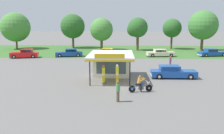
# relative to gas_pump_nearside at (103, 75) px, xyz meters

# --- Properties ---
(ground_plane) EXTENTS (300.00, 300.00, 0.00)m
(ground_plane) POSITION_rel_gas_pump_nearside_xyz_m (2.02, -0.49, -0.90)
(ground_plane) COLOR slate
(grass_verge_strip) EXTENTS (120.00, 24.00, 0.01)m
(grass_verge_strip) POSITION_rel_gas_pump_nearside_xyz_m (2.02, 29.51, -0.89)
(grass_verge_strip) COLOR #3D6B2D
(grass_verge_strip) RESTS_ON ground
(service_station_kiosk) EXTENTS (4.96, 7.05, 3.35)m
(service_station_kiosk) POSITION_rel_gas_pump_nearside_xyz_m (0.73, 3.27, 0.81)
(service_station_kiosk) COLOR beige
(service_station_kiosk) RESTS_ON ground
(gas_pump_nearside) EXTENTS (0.44, 0.44, 1.96)m
(gas_pump_nearside) POSITION_rel_gas_pump_nearside_xyz_m (0.00, 0.00, 0.00)
(gas_pump_nearside) COLOR slate
(gas_pump_nearside) RESTS_ON ground
(gas_pump_offside) EXTENTS (0.44, 0.44, 2.03)m
(gas_pump_offside) POSITION_rel_gas_pump_nearside_xyz_m (1.46, 0.00, 0.04)
(gas_pump_offside) COLOR slate
(gas_pump_offside) RESTS_ON ground
(motorcycle_with_rider) EXTENTS (2.24, 0.84, 1.58)m
(motorcycle_with_rider) POSITION_rel_gas_pump_nearside_xyz_m (3.66, -3.10, -0.24)
(motorcycle_with_rider) COLOR black
(motorcycle_with_rider) RESTS_ON ground
(featured_classic_sedan) EXTENTS (5.39, 1.90, 1.46)m
(featured_classic_sedan) POSITION_rel_gas_pump_nearside_xyz_m (7.88, 2.69, -0.22)
(featured_classic_sedan) COLOR #19479E
(featured_classic_sedan) RESTS_ON ground
(parked_car_second_row_spare) EXTENTS (5.58, 2.47, 1.38)m
(parked_car_second_row_spare) POSITION_rel_gas_pump_nearside_xyz_m (9.39, 20.34, -0.25)
(parked_car_second_row_spare) COLOR beige
(parked_car_second_row_spare) RESTS_ON ground
(parked_car_back_row_centre) EXTENTS (5.71, 2.73, 1.45)m
(parked_car_back_row_centre) POSITION_rel_gas_pump_nearside_xyz_m (19.39, 21.08, -0.24)
(parked_car_back_row_centre) COLOR #19479E
(parked_car_back_row_centre) RESTS_ON ground
(parked_car_back_row_left) EXTENTS (5.44, 2.79, 1.44)m
(parked_car_back_row_left) POSITION_rel_gas_pump_nearside_xyz_m (-8.02, 19.55, -0.23)
(parked_car_back_row_left) COLOR #19479E
(parked_car_back_row_left) RESTS_ON ground
(parked_car_back_row_right) EXTENTS (5.29, 2.92, 1.59)m
(parked_car_back_row_right) POSITION_rel_gas_pump_nearside_xyz_m (-15.86, 17.69, -0.18)
(parked_car_back_row_right) COLOR red
(parked_car_back_row_right) RESTS_ON ground
(parked_car_back_row_far_right) EXTENTS (5.46, 2.31, 1.45)m
(parked_car_back_row_far_right) POSITION_rel_gas_pump_nearside_xyz_m (-0.65, 20.75, -0.23)
(parked_car_back_row_far_right) COLOR gold
(parked_car_back_row_far_right) RESTS_ON ground
(bystander_standing_back_lot) EXTENTS (0.34, 0.34, 1.55)m
(bystander_standing_back_lot) POSITION_rel_gas_pump_nearside_xyz_m (9.06, 9.77, -0.09)
(bystander_standing_back_lot) COLOR brown
(bystander_standing_back_lot) RESTS_ON ground
(bystander_strolling_foreground) EXTENTS (0.34, 0.34, 1.77)m
(bystander_strolling_foreground) POSITION_rel_gas_pump_nearside_xyz_m (1.63, -5.95, 0.04)
(bystander_strolling_foreground) COLOR brown
(bystander_strolling_foreground) RESTS_ON ground
(tree_oak_right) EXTENTS (4.54, 4.54, 7.34)m
(tree_oak_right) POSITION_rel_gas_pump_nearside_xyz_m (14.25, 33.50, 4.09)
(tree_oak_right) COLOR brown
(tree_oak_right) RESTS_ON ground
(tree_oak_centre) EXTENTS (4.79, 4.56, 7.56)m
(tree_oak_centre) POSITION_rel_gas_pump_nearside_xyz_m (5.41, 30.32, 4.22)
(tree_oak_centre) COLOR brown
(tree_oak_centre) RESTS_ON ground
(tree_oak_far_left) EXTENTS (5.37, 5.37, 7.49)m
(tree_oak_far_left) POSITION_rel_gas_pump_nearside_xyz_m (-2.80, 30.87, 3.89)
(tree_oak_far_left) COLOR brown
(tree_oak_far_left) RESTS_ON ground
(tree_oak_distant_spare) EXTENTS (7.09, 7.09, 8.83)m
(tree_oak_distant_spare) POSITION_rel_gas_pump_nearside_xyz_m (-23.88, 32.19, 4.39)
(tree_oak_distant_spare) COLOR brown
(tree_oak_distant_spare) RESTS_ON ground
(tree_oak_far_right) EXTENTS (6.56, 6.56, 9.09)m
(tree_oak_far_right) POSITION_rel_gas_pump_nearside_xyz_m (20.27, 30.06, 4.78)
(tree_oak_far_right) COLOR brown
(tree_oak_far_right) RESTS_ON ground
(tree_oak_left) EXTENTS (6.14, 6.14, 8.54)m
(tree_oak_left) POSITION_rel_gas_pump_nearside_xyz_m (-10.57, 35.10, 4.42)
(tree_oak_left) COLOR brown
(tree_oak_left) RESTS_ON ground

